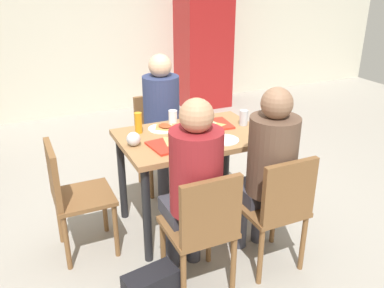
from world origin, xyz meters
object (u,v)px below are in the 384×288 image
object	(u,v)px
plastic_cup_a	(173,116)
foil_bundle	(134,139)
pizza_slice_b	(207,124)
pizza_slice_c	(165,126)
person_far_side	(163,114)
soda_can	(244,118)
chair_near_right	(278,206)
paper_plate_center	(162,129)
chair_left_end	(71,192)
plastic_cup_b	(215,142)
main_table	(192,149)
chair_near_left	(203,226)
person_in_brown_jacket	(268,163)
paper_plate_near_edge	(224,140)
condiment_bottle	(138,123)
pizza_slice_a	(177,140)
chair_far_side	(158,134)
tray_red_far	(208,125)
person_in_red	(194,179)
tray_red_near	(175,144)
drink_fridge	(203,42)

from	to	relation	value
plastic_cup_a	foil_bundle	bearing A→B (deg)	-142.62
pizza_slice_b	pizza_slice_c	xyz separation A→B (m)	(-0.31, 0.11, -0.01)
person_far_side	soda_can	xyz separation A→B (m)	(0.46, -0.59, 0.08)
chair_near_right	paper_plate_center	bearing A→B (deg)	114.43
chair_left_end	plastic_cup_b	xyz separation A→B (m)	(0.95, -0.31, 0.32)
chair_near_right	plastic_cup_b	xyz separation A→B (m)	(-0.24, 0.44, 0.32)
main_table	paper_plate_center	world-z (taller)	paper_plate_center
chair_near_left	pizza_slice_c	bearing A→B (deg)	82.08
person_in_brown_jacket	paper_plate_near_edge	bearing A→B (deg)	104.83
chair_left_end	pizza_slice_c	size ratio (longest dim) A/B	4.41
plastic_cup_b	condiment_bottle	size ratio (longest dim) A/B	0.62
foil_bundle	pizza_slice_a	bearing A→B (deg)	-16.63
chair_far_side	tray_red_far	xyz separation A→B (m)	(0.19, -0.64, 0.28)
chair_left_end	person_in_red	size ratio (longest dim) A/B	0.68
person_far_side	tray_red_near	distance (m)	0.76
chair_near_right	tray_red_near	distance (m)	0.82
chair_left_end	paper_plate_near_edge	distance (m)	1.14
tray_red_far	foil_bundle	size ratio (longest dim) A/B	3.60
person_far_side	paper_plate_center	size ratio (longest dim) A/B	5.76
plastic_cup_b	condiment_bottle	bearing A→B (deg)	126.37
plastic_cup_a	paper_plate_near_edge	bearing A→B (deg)	-69.79
soda_can	pizza_slice_b	bearing A→B (deg)	165.10
main_table	plastic_cup_b	world-z (taller)	plastic_cup_b
chair_left_end	plastic_cup_a	distance (m)	1.00
pizza_slice_b	condiment_bottle	distance (m)	0.54
person_in_red	drink_fridge	xyz separation A→B (m)	(1.76, 3.46, 0.20)
paper_plate_near_edge	pizza_slice_c	world-z (taller)	pizza_slice_c
person_in_red	foil_bundle	size ratio (longest dim) A/B	12.66
plastic_cup_b	tray_red_near	bearing A→B (deg)	139.68
chair_left_end	foil_bundle	xyz separation A→B (m)	(0.46, -0.02, 0.32)
tray_red_far	paper_plate_near_edge	xyz separation A→B (m)	(-0.03, -0.31, -0.00)
condiment_bottle	soda_can	bearing A→B (deg)	-12.75
person_in_red	plastic_cup_b	xyz separation A→B (m)	(0.30, 0.30, 0.07)
chair_near_left	paper_plate_near_edge	size ratio (longest dim) A/B	3.89
chair_left_end	condiment_bottle	xyz separation A→B (m)	(0.57, 0.20, 0.35)
chair_far_side	condiment_bottle	size ratio (longest dim) A/B	5.35
tray_red_near	soda_can	world-z (taller)	soda_can
pizza_slice_a	plastic_cup_b	xyz separation A→B (m)	(0.19, -0.21, 0.03)
person_far_side	soda_can	size ratio (longest dim) A/B	10.38
pizza_slice_b	drink_fridge	xyz separation A→B (m)	(1.32, 2.75, 0.15)
tray_red_near	paper_plate_center	size ratio (longest dim) A/B	1.64
main_table	pizza_slice_b	bearing A→B (deg)	29.07
pizza_slice_a	condiment_bottle	bearing A→B (deg)	121.15
tray_red_near	condiment_bottle	xyz separation A→B (m)	(-0.16, 0.33, 0.07)
chair_left_end	drink_fridge	size ratio (longest dim) A/B	0.45
main_table	paper_plate_near_edge	xyz separation A→B (m)	(0.16, -0.20, 0.12)
main_table	pizza_slice_b	size ratio (longest dim) A/B	4.02
pizza_slice_c	person_far_side	bearing A→B (deg)	71.21
main_table	person_in_brown_jacket	distance (m)	0.67
pizza_slice_c	foil_bundle	distance (m)	0.40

